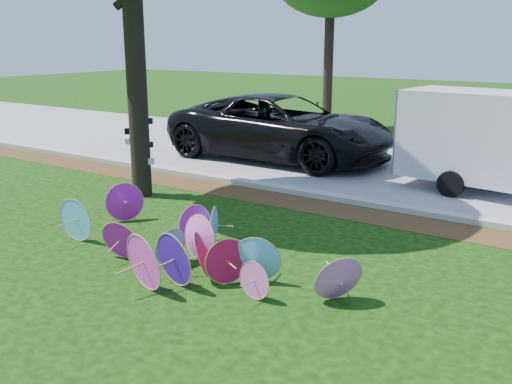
# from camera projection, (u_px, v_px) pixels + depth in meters

# --- Properties ---
(ground) EXTENTS (90.00, 90.00, 0.00)m
(ground) POSITION_uv_depth(u_px,v_px,m) (156.00, 273.00, 8.66)
(ground) COLOR black
(ground) RESTS_ON ground
(mulch_strip) EXTENTS (90.00, 1.00, 0.01)m
(mulch_strip) POSITION_uv_depth(u_px,v_px,m) (301.00, 204.00, 12.28)
(mulch_strip) COLOR #472D16
(mulch_strip) RESTS_ON ground
(curb) EXTENTS (90.00, 0.30, 0.12)m
(curb) POSITION_uv_depth(u_px,v_px,m) (316.00, 194.00, 12.83)
(curb) COLOR #B7B5AD
(curb) RESTS_ON ground
(street) EXTENTS (90.00, 8.00, 0.01)m
(street) POSITION_uv_depth(u_px,v_px,m) (384.00, 164.00, 16.18)
(street) COLOR gray
(street) RESTS_ON ground
(parasol_pile) EXTENTS (5.66, 2.65, 0.86)m
(parasol_pile) POSITION_uv_depth(u_px,v_px,m) (182.00, 243.00, 8.88)
(parasol_pile) COLOR #D95DB8
(parasol_pile) RESTS_ON ground
(black_van) EXTENTS (6.78, 3.14, 1.88)m
(black_van) POSITION_uv_depth(u_px,v_px,m) (281.00, 127.00, 16.69)
(black_van) COLOR black
(black_van) RESTS_ON ground
(cargo_trailer) EXTENTS (3.07, 2.15, 2.61)m
(cargo_trailer) POSITION_uv_depth(u_px,v_px,m) (470.00, 135.00, 13.18)
(cargo_trailer) COLOR silver
(cargo_trailer) RESTS_ON ground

